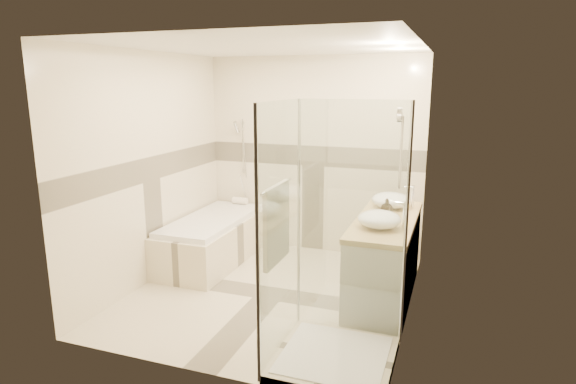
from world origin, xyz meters
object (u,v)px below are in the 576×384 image
(vessel_sink_far, at_px, (379,219))
(amenity_bottle_a, at_px, (386,208))
(amenity_bottle_b, at_px, (387,207))
(vanity, at_px, (385,258))
(bathtub, at_px, (213,237))
(vessel_sink_near, at_px, (391,200))
(shower_enclosure, at_px, (324,298))

(vessel_sink_far, relative_size, amenity_bottle_a, 2.27)
(amenity_bottle_b, bearing_deg, vanity, -81.72)
(bathtub, distance_m, vanity, 2.18)
(vessel_sink_near, bearing_deg, vessel_sink_far, -90.00)
(vanity, distance_m, vessel_sink_near, 0.67)
(shower_enclosure, relative_size, amenity_bottle_b, 12.28)
(vessel_sink_near, bearing_deg, shower_enclosure, -99.08)
(bathtub, bearing_deg, amenity_bottle_b, -5.70)
(vanity, xyz_separation_m, shower_enclosure, (-0.29, -1.27, 0.08))
(vessel_sink_near, distance_m, amenity_bottle_b, 0.30)
(vessel_sink_far, bearing_deg, amenity_bottle_b, 90.00)
(bathtub, distance_m, amenity_bottle_a, 2.24)
(shower_enclosure, xyz_separation_m, vessel_sink_near, (0.27, 1.71, 0.43))
(bathtub, height_order, vessel_sink_near, vessel_sink_near)
(shower_enclosure, distance_m, vessel_sink_near, 1.78)
(shower_enclosure, bearing_deg, vanity, 77.03)
(amenity_bottle_b, bearing_deg, shower_enclosure, -100.96)
(shower_enclosure, bearing_deg, vessel_sink_near, 80.92)
(vanity, bearing_deg, amenity_bottle_a, 106.38)
(vessel_sink_near, relative_size, vessel_sink_far, 1.03)
(bathtub, height_order, amenity_bottle_a, amenity_bottle_a)
(bathtub, bearing_deg, vanity, -9.25)
(vanity, bearing_deg, bathtub, 170.75)
(vanity, relative_size, vessel_sink_near, 3.94)
(vessel_sink_far, bearing_deg, amenity_bottle_a, 90.00)
(shower_enclosure, bearing_deg, vessel_sink_far, 73.58)
(shower_enclosure, xyz_separation_m, vessel_sink_far, (0.27, 0.93, 0.42))
(bathtub, relative_size, vessel_sink_near, 4.13)
(vessel_sink_near, bearing_deg, bathtub, -177.66)
(amenity_bottle_b, bearing_deg, vessel_sink_near, 90.00)
(vanity, height_order, vessel_sink_near, vessel_sink_near)
(bathtub, distance_m, vessel_sink_near, 2.22)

